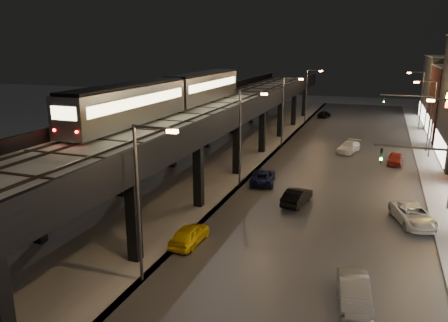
% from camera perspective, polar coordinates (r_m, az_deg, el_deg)
% --- Properties ---
extents(road_surface, '(17.00, 120.00, 0.06)m').
position_cam_1_polar(road_surface, '(43.43, 14.05, -2.83)').
color(road_surface, '#46474D').
rests_on(road_surface, ground).
extents(sidewalk_right, '(4.00, 120.00, 0.14)m').
position_cam_1_polar(sidewalk_right, '(43.72, 27.20, -3.92)').
color(sidewalk_right, '#9FA1A8').
rests_on(sidewalk_right, ground).
extents(under_viaduct_pavement, '(11.00, 120.00, 0.06)m').
position_cam_1_polar(under_viaduct_pavement, '(46.57, -2.67, -1.18)').
color(under_viaduct_pavement, '#9FA1A8').
rests_on(under_viaduct_pavement, ground).
extents(elevated_viaduct, '(9.00, 100.00, 6.30)m').
position_cam_1_polar(elevated_viaduct, '(42.48, -4.39, 4.95)').
color(elevated_viaduct, black).
rests_on(elevated_viaduct, ground).
extents(viaduct_trackbed, '(8.40, 100.00, 0.32)m').
position_cam_1_polar(viaduct_trackbed, '(42.47, -4.35, 6.01)').
color(viaduct_trackbed, '#B2B7C1').
rests_on(viaduct_trackbed, elevated_viaduct).
extents(viaduct_parapet_streetside, '(0.30, 100.00, 1.10)m').
position_cam_1_polar(viaduct_parapet_streetside, '(40.85, 1.28, 6.35)').
color(viaduct_parapet_streetside, black).
rests_on(viaduct_parapet_streetside, elevated_viaduct).
extents(viaduct_parapet_far, '(0.30, 100.00, 1.10)m').
position_cam_1_polar(viaduct_parapet_far, '(44.37, -9.51, 6.83)').
color(viaduct_parapet_far, black).
rests_on(viaduct_parapet_far, elevated_viaduct).
extents(streetlight_left_1, '(2.57, 0.28, 9.00)m').
position_cam_1_polar(streetlight_left_1, '(23.82, -10.67, -4.26)').
color(streetlight_left_1, '#38383A').
rests_on(streetlight_left_1, ground).
extents(streetlight_left_2, '(2.57, 0.28, 9.00)m').
position_cam_1_polar(streetlight_left_2, '(39.82, 2.47, 3.75)').
color(streetlight_left_2, '#38383A').
rests_on(streetlight_left_2, ground).
extents(streetlight_left_3, '(2.57, 0.28, 9.00)m').
position_cam_1_polar(streetlight_left_3, '(57.03, 7.95, 7.03)').
color(streetlight_left_3, '#38383A').
rests_on(streetlight_left_3, ground).
extents(streetlight_right_3, '(2.56, 0.28, 9.00)m').
position_cam_1_polar(streetlight_right_3, '(56.10, 25.41, 5.60)').
color(streetlight_right_3, '#38383A').
rests_on(streetlight_right_3, ground).
extents(streetlight_left_4, '(2.57, 0.28, 9.00)m').
position_cam_1_polar(streetlight_left_4, '(74.61, 10.90, 8.76)').
color(streetlight_left_4, '#38383A').
rests_on(streetlight_left_4, ground).
extents(streetlight_right_4, '(2.56, 0.28, 9.00)m').
position_cam_1_polar(streetlight_right_4, '(73.90, 24.24, 7.66)').
color(streetlight_right_4, '#38383A').
rests_on(streetlight_right_4, ground).
extents(traffic_light_rig_b, '(6.10, 0.34, 7.00)m').
position_cam_1_polar(traffic_light_rig_b, '(59.08, 24.23, 5.41)').
color(traffic_light_rig_b, '#38383A').
rests_on(traffic_light_rig_b, ground).
extents(subway_train, '(2.71, 32.56, 3.24)m').
position_cam_1_polar(subway_train, '(44.46, -6.67, 8.74)').
color(subway_train, gray).
rests_on(subway_train, viaduct_trackbed).
extents(car_taxi, '(1.65, 3.96, 1.34)m').
position_cam_1_polar(car_taxi, '(29.61, -4.53, -9.63)').
color(car_taxi, yellow).
rests_on(car_taxi, ground).
extents(car_near_white, '(2.08, 4.32, 1.37)m').
position_cam_1_polar(car_near_white, '(36.97, 9.50, -4.66)').
color(car_near_white, black).
rests_on(car_near_white, ground).
extents(car_mid_silver, '(2.97, 4.99, 1.30)m').
position_cam_1_polar(car_mid_silver, '(42.15, 5.10, -2.09)').
color(car_mid_silver, '#121842').
rests_on(car_mid_silver, ground).
extents(car_far_white, '(2.27, 3.97, 1.27)m').
position_cam_1_polar(car_far_white, '(82.07, 12.94, 5.95)').
color(car_far_white, black).
rests_on(car_far_white, ground).
extents(car_onc_silver, '(2.13, 4.46, 1.41)m').
position_cam_1_polar(car_onc_silver, '(24.22, 16.58, -16.16)').
color(car_onc_silver, slate).
rests_on(car_onc_silver, ground).
extents(car_onc_dark, '(3.71, 5.42, 1.38)m').
position_cam_1_polar(car_onc_dark, '(35.48, 23.48, -6.59)').
color(car_onc_dark, white).
rests_on(car_onc_dark, ground).
extents(car_onc_white, '(2.96, 4.92, 1.33)m').
position_cam_1_polar(car_onc_white, '(56.10, 15.97, 1.72)').
color(car_onc_white, white).
rests_on(car_onc_white, ground).
extents(car_onc_red, '(1.81, 3.87, 1.28)m').
position_cam_1_polar(car_onc_red, '(52.24, 21.45, 0.26)').
color(car_onc_red, maroon).
rests_on(car_onc_red, ground).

